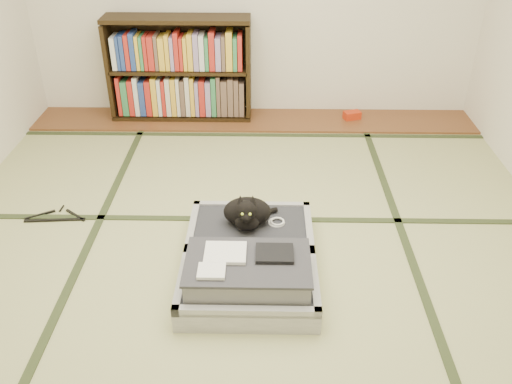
{
  "coord_description": "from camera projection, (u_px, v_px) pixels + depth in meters",
  "views": [
    {
      "loc": [
        0.11,
        -2.6,
        2.07
      ],
      "look_at": [
        0.05,
        0.35,
        0.25
      ],
      "focal_mm": 38.0,
      "sensor_mm": 36.0,
      "label": 1
    }
  ],
  "objects": [
    {
      "name": "tatami_borders",
      "position": [
        249.0,
        211.0,
        3.72
      ],
      "size": [
        4.0,
        4.5,
        0.01
      ],
      "color": "#2D381E",
      "rests_on": "ground"
    },
    {
      "name": "red_item",
      "position": [
        352.0,
        115.0,
        4.98
      ],
      "size": [
        0.17,
        0.13,
        0.07
      ],
      "primitive_type": "cube",
      "rotation": [
        0.0,
        0.0,
        0.34
      ],
      "color": "#B92B0E",
      "rests_on": "wood_strip"
    },
    {
      "name": "cable_coil",
      "position": [
        277.0,
        222.0,
        3.35
      ],
      "size": [
        0.1,
        0.1,
        0.03
      ],
      "color": "white",
      "rests_on": "suitcase"
    },
    {
      "name": "bookcase",
      "position": [
        180.0,
        71.0,
        4.84
      ],
      "size": [
        1.27,
        0.29,
        0.92
      ],
      "color": "black",
      "rests_on": "wood_strip"
    },
    {
      "name": "suitcase",
      "position": [
        249.0,
        262.0,
        3.1
      ],
      "size": [
        0.76,
        1.01,
        0.3
      ],
      "color": "#B2B1B6",
      "rests_on": "floor"
    },
    {
      "name": "cat",
      "position": [
        247.0,
        213.0,
        3.27
      ],
      "size": [
        0.34,
        0.34,
        0.27
      ],
      "color": "black",
      "rests_on": "suitcase"
    },
    {
      "name": "floor",
      "position": [
        247.0,
        257.0,
        3.3
      ],
      "size": [
        4.5,
        4.5,
        0.0
      ],
      "primitive_type": "plane",
      "color": "tan",
      "rests_on": "ground"
    },
    {
      "name": "room_shell",
      "position": [
        244.0,
        11.0,
        2.53
      ],
      "size": [
        4.5,
        4.5,
        4.5
      ],
      "color": "white",
      "rests_on": "ground"
    },
    {
      "name": "wood_strip",
      "position": [
        254.0,
        120.0,
        5.0
      ],
      "size": [
        4.0,
        0.5,
        0.02
      ],
      "primitive_type": "cube",
      "color": "brown",
      "rests_on": "ground"
    },
    {
      "name": "hanger",
      "position": [
        56.0,
        217.0,
        3.65
      ],
      "size": [
        0.42,
        0.2,
        0.01
      ],
      "color": "black",
      "rests_on": "floor"
    }
  ]
}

